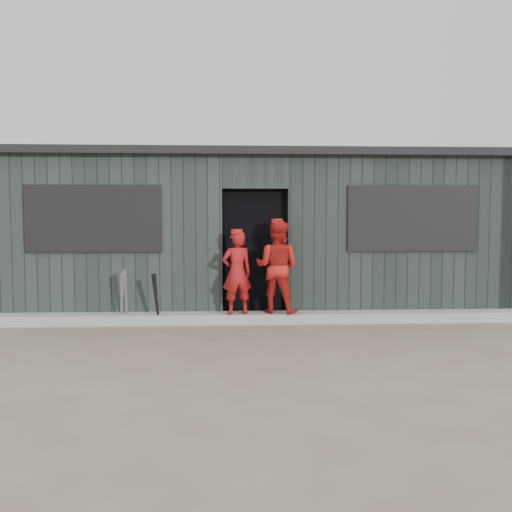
{
  "coord_description": "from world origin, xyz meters",
  "views": [
    {
      "loc": [
        -0.43,
        -6.57,
        1.59
      ],
      "look_at": [
        0.0,
        1.8,
        1.0
      ],
      "focal_mm": 40.0,
      "sensor_mm": 36.0,
      "label": 1
    }
  ],
  "objects": [
    {
      "name": "bat_right",
      "position": [
        -1.45,
        1.64,
        0.39
      ],
      "size": [
        0.12,
        0.3,
        0.77
      ],
      "primitive_type": "cone",
      "rotation": [
        0.3,
        0.0,
        -0.17
      ],
      "color": "black",
      "rests_on": "ground"
    },
    {
      "name": "dugout",
      "position": [
        -0.0,
        3.5,
        1.29
      ],
      "size": [
        8.3,
        3.3,
        2.62
      ],
      "color": "black",
      "rests_on": "ground"
    },
    {
      "name": "player_red_right",
      "position": [
        0.31,
        1.83,
        0.84
      ],
      "size": [
        0.81,
        0.72,
        1.37
      ],
      "primitive_type": "imported",
      "rotation": [
        0.0,
        0.0,
        2.78
      ],
      "color": "red",
      "rests_on": "curb"
    },
    {
      "name": "ground",
      "position": [
        0.0,
        0.0,
        0.0
      ],
      "size": [
        80.0,
        80.0,
        0.0
      ],
      "primitive_type": "plane",
      "color": "#705D4D",
      "rests_on": "ground"
    },
    {
      "name": "bat_mid",
      "position": [
        -1.9,
        1.74,
        0.41
      ],
      "size": [
        0.08,
        0.24,
        0.82
      ],
      "primitive_type": "cone",
      "rotation": [
        0.21,
        0.0,
        0.05
      ],
      "color": "gray",
      "rests_on": "ground"
    },
    {
      "name": "bat_left",
      "position": [
        -1.95,
        1.71,
        0.39
      ],
      "size": [
        0.12,
        0.23,
        0.78
      ],
      "primitive_type": "cone",
      "rotation": [
        0.19,
        0.0,
        0.27
      ],
      "color": "gray",
      "rests_on": "ground"
    },
    {
      "name": "player_red_left",
      "position": [
        -0.29,
        1.72,
        0.76
      ],
      "size": [
        0.51,
        0.4,
        1.22
      ],
      "primitive_type": "imported",
      "rotation": [
        0.0,
        0.0,
        3.42
      ],
      "color": "maroon",
      "rests_on": "curb"
    },
    {
      "name": "player_grey_back",
      "position": [
        0.67,
        2.3,
        0.62
      ],
      "size": [
        0.61,
        0.41,
        1.23
      ],
      "primitive_type": "imported",
      "rotation": [
        0.0,
        0.0,
        3.17
      ],
      "color": "silver",
      "rests_on": "ground"
    },
    {
      "name": "curb",
      "position": [
        0.0,
        1.82,
        0.07
      ],
      "size": [
        8.0,
        0.36,
        0.15
      ],
      "primitive_type": "cube",
      "color": "#969691",
      "rests_on": "ground"
    }
  ]
}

